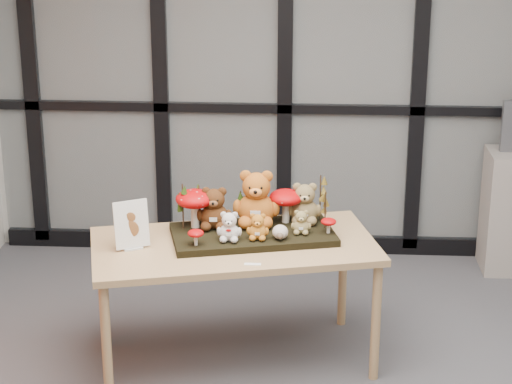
# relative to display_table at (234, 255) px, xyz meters

# --- Properties ---
(room_shell) EXTENTS (5.00, 5.00, 5.00)m
(room_shell) POSITION_rel_display_table_xyz_m (0.67, -0.86, 1.04)
(room_shell) COLOR beige
(room_shell) RESTS_ON floor
(glass_partition) EXTENTS (4.90, 0.06, 2.78)m
(glass_partition) POSITION_rel_display_table_xyz_m (0.67, 1.61, 0.78)
(glass_partition) COLOR #2D383F
(glass_partition) RESTS_ON floor
(display_table) EXTENTS (1.64, 1.09, 0.70)m
(display_table) POSITION_rel_display_table_xyz_m (0.00, 0.00, 0.00)
(display_table) COLOR tan
(display_table) RESTS_ON floor
(diorama_tray) EXTENTS (0.94, 0.63, 0.04)m
(diorama_tray) POSITION_rel_display_table_xyz_m (0.10, 0.08, 0.09)
(diorama_tray) COLOR black
(diorama_tray) RESTS_ON display_table
(bear_pooh_yellow) EXTENTS (0.31, 0.29, 0.34)m
(bear_pooh_yellow) POSITION_rel_display_table_xyz_m (0.11, 0.19, 0.27)
(bear_pooh_yellow) COLOR #B85F1B
(bear_pooh_yellow) RESTS_ON diorama_tray
(bear_brown_medium) EXTENTS (0.23, 0.22, 0.25)m
(bear_brown_medium) POSITION_rel_display_table_xyz_m (-0.12, 0.13, 0.23)
(bear_brown_medium) COLOR #48260F
(bear_brown_medium) RESTS_ON diorama_tray
(bear_tan_back) EXTENTS (0.23, 0.21, 0.25)m
(bear_tan_back) POSITION_rel_display_table_xyz_m (0.37, 0.24, 0.23)
(bear_tan_back) COLOR olive
(bear_tan_back) RESTS_ON diorama_tray
(bear_small_yellow) EXTENTS (0.14, 0.13, 0.16)m
(bear_small_yellow) POSITION_rel_display_table_xyz_m (0.13, -0.02, 0.18)
(bear_small_yellow) COLOR #C3711F
(bear_small_yellow) RESTS_ON diorama_tray
(bear_white_bow) EXTENTS (0.16, 0.15, 0.17)m
(bear_white_bow) POSITION_rel_display_table_xyz_m (-0.02, -0.05, 0.19)
(bear_white_bow) COLOR silver
(bear_white_bow) RESTS_ON diorama_tray
(bear_beige_small) EXTENTS (0.13, 0.12, 0.14)m
(bear_beige_small) POSITION_rel_display_table_xyz_m (0.36, 0.07, 0.18)
(bear_beige_small) COLOR #94824B
(bear_beige_small) RESTS_ON diorama_tray
(plush_cream_hedgehog) EXTENTS (0.08, 0.07, 0.08)m
(plush_cream_hedgehog) POSITION_rel_display_table_xyz_m (0.25, -0.02, 0.15)
(plush_cream_hedgehog) COLOR beige
(plush_cream_hedgehog) RESTS_ON diorama_tray
(mushroom_back_left) EXTENTS (0.21, 0.21, 0.23)m
(mushroom_back_left) POSITION_rel_display_table_xyz_m (-0.22, 0.13, 0.22)
(mushroom_back_left) COLOR #A90507
(mushroom_back_left) RESTS_ON diorama_tray
(mushroom_back_right) EXTENTS (0.19, 0.19, 0.21)m
(mushroom_back_right) POSITION_rel_display_table_xyz_m (0.27, 0.23, 0.21)
(mushroom_back_right) COLOR #A90507
(mushroom_back_right) RESTS_ON diorama_tray
(mushroom_front_left) EXTENTS (0.08, 0.08, 0.09)m
(mushroom_front_left) POSITION_rel_display_table_xyz_m (-0.19, -0.13, 0.15)
(mushroom_front_left) COLOR #A90507
(mushroom_front_left) RESTS_ON diorama_tray
(mushroom_front_right) EXTENTS (0.08, 0.08, 0.09)m
(mushroom_front_right) POSITION_rel_display_table_xyz_m (0.50, 0.08, 0.15)
(mushroom_front_right) COLOR #A90507
(mushroom_front_right) RESTS_ON diorama_tray
(sprig_green_far_left) EXTENTS (0.05, 0.05, 0.25)m
(sprig_green_far_left) POSITION_rel_display_table_xyz_m (-0.28, 0.10, 0.23)
(sprig_green_far_left) COLOR #1E3C0D
(sprig_green_far_left) RESTS_ON diorama_tray
(sprig_green_mid_left) EXTENTS (0.05, 0.05, 0.23)m
(sprig_green_mid_left) POSITION_rel_display_table_xyz_m (-0.20, 0.17, 0.22)
(sprig_green_mid_left) COLOR #1E3C0D
(sprig_green_mid_left) RESTS_ON diorama_tray
(sprig_dry_far_right) EXTENTS (0.05, 0.05, 0.26)m
(sprig_dry_far_right) POSITION_rel_display_table_xyz_m (0.46, 0.27, 0.24)
(sprig_dry_far_right) COLOR brown
(sprig_dry_far_right) RESTS_ON diorama_tray
(sprig_dry_mid_right) EXTENTS (0.05, 0.05, 0.21)m
(sprig_dry_mid_right) POSITION_rel_display_table_xyz_m (0.48, 0.16, 0.21)
(sprig_dry_mid_right) COLOR brown
(sprig_dry_mid_right) RESTS_ON diorama_tray
(sprig_green_centre) EXTENTS (0.05, 0.05, 0.18)m
(sprig_green_centre) POSITION_rel_display_table_xyz_m (0.02, 0.24, 0.19)
(sprig_green_centre) COLOR #1E3C0D
(sprig_green_centre) RESTS_ON diorama_tray
(sign_holder) EXTENTS (0.18, 0.12, 0.26)m
(sign_holder) POSITION_rel_display_table_xyz_m (-0.53, -0.11, 0.19)
(sign_holder) COLOR silver
(sign_holder) RESTS_ON display_table
(label_card) EXTENTS (0.08, 0.03, 0.00)m
(label_card) POSITION_rel_display_table_xyz_m (0.12, -0.28, 0.07)
(label_card) COLOR white
(label_card) RESTS_ON display_table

